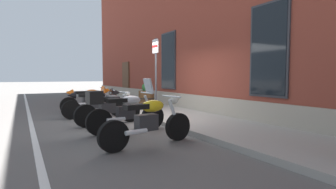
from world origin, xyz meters
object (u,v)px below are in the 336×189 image
motorcycle_black_naked (110,108)px  barrel_planter (146,96)px  parking_sign (156,66)px  motorcycle_silver_touring (123,110)px  motorcycle_orange_sport (92,98)px  motorcycle_black_sport (98,101)px  motorcycle_yellow_naked (150,122)px

motorcycle_black_naked → barrel_planter: barrel_planter is taller
parking_sign → motorcycle_silver_touring: bearing=-49.3°
motorcycle_silver_touring → barrel_planter: (-4.09, 2.55, -0.03)m
motorcycle_black_naked → motorcycle_silver_touring: bearing=-1.4°
motorcycle_orange_sport → barrel_planter: 2.37m
barrel_planter → motorcycle_black_sport: bearing=-60.8°
motorcycle_yellow_naked → parking_sign: (-2.83, 1.59, 1.25)m
motorcycle_yellow_naked → barrel_planter: bearing=155.5°
motorcycle_black_sport → motorcycle_silver_touring: 2.71m
motorcycle_black_sport → motorcycle_yellow_naked: 4.14m
motorcycle_silver_touring → parking_sign: bearing=130.7°
parking_sign → barrel_planter: bearing=161.2°
motorcycle_yellow_naked → motorcycle_black_naked: bearing=-179.9°
motorcycle_black_naked → barrel_planter: 3.81m
motorcycle_silver_touring → barrel_planter: size_ratio=2.10×
parking_sign → barrel_planter: size_ratio=2.50×
motorcycle_orange_sport → motorcycle_black_naked: size_ratio=1.08×
motorcycle_yellow_naked → parking_sign: size_ratio=0.85×
motorcycle_black_sport → motorcycle_yellow_naked: size_ratio=1.02×
motorcycle_black_sport → motorcycle_silver_touring: size_ratio=1.04×
motorcycle_orange_sport → motorcycle_yellow_naked: bearing=-1.5°
motorcycle_black_naked → barrel_planter: (-2.86, 2.52, 0.06)m
barrel_planter → parking_sign: bearing=-18.8°
motorcycle_orange_sport → motorcycle_silver_touring: bearing=-2.6°
motorcycle_black_sport → motorcycle_silver_touring: motorcycle_silver_touring is taller
parking_sign → motorcycle_black_naked: bearing=-83.8°
parking_sign → motorcycle_black_sport: bearing=-130.0°
motorcycle_black_naked → motorcycle_yellow_naked: bearing=0.1°
motorcycle_black_naked → parking_sign: size_ratio=0.81×
parking_sign → motorcycle_yellow_naked: bearing=-29.4°
motorcycle_orange_sport → motorcycle_silver_touring: (4.05, -0.18, 0.00)m
motorcycle_silver_touring → barrel_planter: bearing=148.1°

